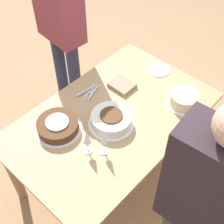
# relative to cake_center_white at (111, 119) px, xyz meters

# --- Properties ---
(ground_plane) EXTENTS (12.00, 12.00, 0.00)m
(ground_plane) POSITION_rel_cake_center_white_xyz_m (-0.05, -0.04, -0.78)
(ground_plane) COLOR #A87F56
(dining_table) EXTENTS (1.49, 0.94, 0.74)m
(dining_table) POSITION_rel_cake_center_white_xyz_m (-0.05, -0.04, -0.15)
(dining_table) COLOR tan
(dining_table) RESTS_ON ground_plane
(cake_center_white) EXTENTS (0.32, 0.32, 0.09)m
(cake_center_white) POSITION_rel_cake_center_white_xyz_m (0.00, 0.00, 0.00)
(cake_center_white) COLOR white
(cake_center_white) RESTS_ON dining_table
(cake_front_chocolate) EXTENTS (0.32, 0.32, 0.08)m
(cake_front_chocolate) POSITION_rel_cake_center_white_xyz_m (0.28, -0.23, -0.01)
(cake_front_chocolate) COLOR white
(cake_front_chocolate) RESTS_ON dining_table
(cake_back_decorated) EXTENTS (0.24, 0.24, 0.10)m
(cake_back_decorated) POSITION_rel_cake_center_white_xyz_m (-0.49, 0.26, 0.01)
(cake_back_decorated) COLOR white
(cake_back_decorated) RESTS_ON dining_table
(wine_glass_near) EXTENTS (0.06, 0.06, 0.20)m
(wine_glass_near) POSITION_rel_cake_center_white_xyz_m (0.27, 0.05, 0.09)
(wine_glass_near) COLOR silver
(wine_glass_near) RESTS_ON dining_table
(wine_glass_far) EXTENTS (0.06, 0.06, 0.21)m
(wine_glass_far) POSITION_rel_cake_center_white_xyz_m (0.20, 0.12, 0.10)
(wine_glass_far) COLOR silver
(wine_glass_far) RESTS_ON dining_table
(dessert_plate_left) EXTENTS (0.19, 0.19, 0.01)m
(dessert_plate_left) POSITION_rel_cake_center_white_xyz_m (-0.68, -0.10, -0.04)
(dessert_plate_left) COLOR silver
(dessert_plate_left) RESTS_ON dining_table
(fork_pile) EXTENTS (0.22, 0.11, 0.02)m
(fork_pile) POSITION_rel_cake_center_white_xyz_m (-0.12, -0.33, -0.03)
(fork_pile) COLOR silver
(fork_pile) RESTS_ON dining_table
(napkin_stack) EXTENTS (0.15, 0.18, 0.03)m
(napkin_stack) POSITION_rel_cake_center_white_xyz_m (-0.32, -0.19, -0.03)
(napkin_stack) COLOR gray
(napkin_stack) RESTS_ON dining_table
(person_cutting) EXTENTS (0.25, 0.42, 1.78)m
(person_cutting) POSITION_rel_cake_center_white_xyz_m (-0.34, -0.87, 0.30)
(person_cutting) COLOR #2D334C
(person_cutting) RESTS_ON ground_plane
(person_watching) EXTENTS (0.25, 0.42, 1.65)m
(person_watching) POSITION_rel_cake_center_white_xyz_m (0.20, 0.79, 0.21)
(person_watching) COLOR #4C4238
(person_watching) RESTS_ON ground_plane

